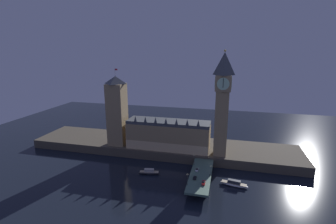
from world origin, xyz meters
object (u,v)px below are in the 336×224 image
pedestrian_far_rail (194,163)px  street_lamp_near (187,178)px  clock_tower (222,102)px  boat_downstream (234,184)px  pedestrian_mid_walk (210,175)px  car_southbound_lead (204,183)px  victoria_tower (117,111)px  car_northbound_trail (195,178)px  street_lamp_far (194,158)px  boat_upstream (149,172)px  street_lamp_mid (211,169)px  car_northbound_lead (197,170)px

pedestrian_far_rail → street_lamp_near: street_lamp_near is taller
clock_tower → street_lamp_near: 61.23m
street_lamp_near → boat_downstream: size_ratio=0.41×
pedestrian_mid_walk → car_southbound_lead: bearing=-106.6°
victoria_tower → street_lamp_near: bearing=-36.1°
clock_tower → car_northbound_trail: 57.23m
street_lamp_near → street_lamp_far: 29.44m
street_lamp_near → boat_upstream: 34.61m
clock_tower → car_northbound_trail: size_ratio=19.71×
car_southbound_lead → victoria_tower: bearing=149.3°
victoria_tower → pedestrian_mid_walk: 89.82m
pedestrian_mid_walk → pedestrian_far_rail: pedestrian_mid_walk is taller
car_northbound_trail → street_lamp_mid: bearing=35.8°
victoria_tower → street_lamp_near: 85.02m
pedestrian_mid_walk → street_lamp_near: bearing=-132.4°
car_northbound_trail → pedestrian_mid_walk: 10.24m
car_northbound_lead → street_lamp_far: 11.68m
car_northbound_lead → pedestrian_mid_walk: size_ratio=2.31×
car_northbound_lead → pedestrian_mid_walk: (8.81, -5.49, 0.30)m
victoria_tower → car_southbound_lead: bearing=-30.7°
car_southbound_lead → street_lamp_mid: street_lamp_mid is taller
pedestrian_far_rail → street_lamp_far: 3.96m
street_lamp_near → street_lamp_far: size_ratio=1.13×
pedestrian_mid_walk → street_lamp_far: bearing=127.0°
pedestrian_far_rail → boat_downstream: size_ratio=0.09×
car_northbound_trail → pedestrian_far_rail: 19.27m
clock_tower → pedestrian_mid_walk: size_ratio=43.82×
car_northbound_trail → street_lamp_far: 21.89m
street_lamp_mid → street_lamp_far: (-12.55, 14.72, -0.23)m
pedestrian_mid_walk → boat_downstream: (14.97, 1.83, -5.16)m
car_northbound_lead → boat_upstream: size_ratio=0.27×
pedestrian_mid_walk → pedestrian_far_rail: bearing=130.4°
car_northbound_lead → boat_downstream: car_northbound_lead is taller
car_southbound_lead → street_lamp_far: street_lamp_far is taller
car_southbound_lead → boat_upstream: size_ratio=0.32×
street_lamp_mid → boat_upstream: street_lamp_mid is taller
pedestrian_far_rail → boat_downstream: 29.72m
street_lamp_far → boat_upstream: size_ratio=0.43×
street_lamp_near → boat_upstream: (-28.98, 16.76, -8.77)m
victoria_tower → boat_downstream: victoria_tower is taller
victoria_tower → clock_tower: bearing=-1.5°
car_northbound_trail → street_lamp_far: (-3.34, 21.37, 3.38)m
clock_tower → street_lamp_mid: size_ratio=11.17×
street_lamp_mid → street_lamp_far: bearing=130.4°
street_lamp_far → pedestrian_mid_walk: bearing=-53.0°
victoria_tower → boat_downstream: (92.79, -32.81, -33.63)m
street_lamp_mid → car_northbound_trail: bearing=-144.2°
boat_downstream → street_lamp_far: bearing=152.2°
car_northbound_lead → boat_upstream: (-32.31, -2.02, -4.86)m
car_northbound_trail → street_lamp_near: 9.55m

